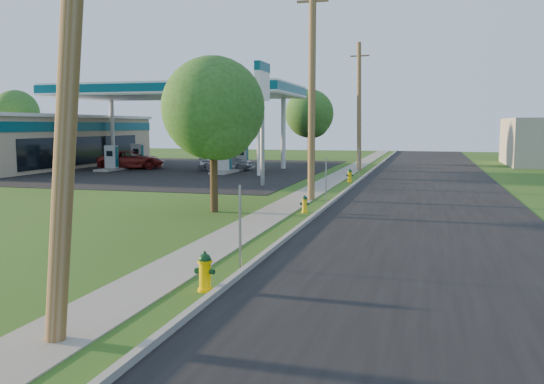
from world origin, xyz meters
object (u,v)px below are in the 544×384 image
(utility_pole_mid, at_px, (312,90))
(hydrant_far, at_px, (350,176))
(utility_pole_near, at_px, (71,28))
(utility_pole_far, at_px, (359,106))
(tree_back, at_px, (16,115))
(hydrant_mid, at_px, (305,204))
(car_red, at_px, (131,160))
(car_silver, at_px, (226,161))
(fuel_pump_ne, at_px, (224,163))
(tree_lot, at_px, (310,116))
(fuel_pump_se, at_px, (242,160))
(tree_verge, at_px, (215,112))
(fuel_pump_nw, at_px, (112,161))
(hydrant_near, at_px, (205,272))
(price_pylon, at_px, (262,88))
(fuel_pump_sw, at_px, (137,158))

(utility_pole_mid, distance_m, hydrant_far, 9.96)
(utility_pole_near, distance_m, utility_pole_far, 36.00)
(hydrant_far, bearing_deg, utility_pole_mid, -93.77)
(utility_pole_near, height_order, utility_pole_far, utility_pole_far)
(tree_back, bearing_deg, utility_pole_far, -7.85)
(hydrant_mid, xyz_separation_m, car_red, (-17.82, 18.72, 0.38))
(utility_pole_far, bearing_deg, car_silver, -165.39)
(utility_pole_mid, distance_m, hydrant_mid, 6.00)
(fuel_pump_ne, distance_m, tree_back, 27.15)
(utility_pole_near, relative_size, tree_lot, 1.43)
(fuel_pump_se, xyz_separation_m, car_silver, (-0.78, -1.52, -0.04))
(tree_verge, xyz_separation_m, hydrant_far, (3.47, 13.40, -3.50))
(tree_back, bearing_deg, fuel_pump_nw, -31.05)
(utility_pole_far, distance_m, hydrant_near, 33.10)
(hydrant_mid, bearing_deg, hydrant_far, 89.65)
(fuel_pump_nw, height_order, tree_back, tree_back)
(tree_verge, height_order, hydrant_far, tree_verge)
(utility_pole_near, bearing_deg, fuel_pump_nw, 120.00)
(price_pylon, relative_size, car_red, 1.33)
(utility_pole_near, relative_size, utility_pole_far, 1.00)
(fuel_pump_sw, distance_m, car_silver, 8.36)
(utility_pole_mid, relative_size, tree_back, 1.43)
(tree_back, relative_size, hydrant_far, 8.44)
(price_pylon, bearing_deg, fuel_pump_nw, 151.82)
(tree_verge, relative_size, hydrant_near, 7.27)
(fuel_pump_sw, relative_size, hydrant_near, 3.85)
(utility_pole_far, height_order, fuel_pump_se, utility_pole_far)
(tree_lot, bearing_deg, tree_verge, -85.45)
(utility_pole_far, relative_size, tree_back, 1.39)
(fuel_pump_nw, bearing_deg, tree_verge, -49.47)
(fuel_pump_sw, distance_m, car_red, 2.16)
(fuel_pump_nw, relative_size, hydrant_near, 3.85)
(price_pylon, xyz_separation_m, car_silver, (-5.78, 9.98, -4.75))
(tree_verge, xyz_separation_m, tree_back, (-31.11, 27.25, 0.51))
(fuel_pump_ne, xyz_separation_m, hydrant_far, (9.48, -4.16, -0.33))
(fuel_pump_ne, bearing_deg, fuel_pump_sw, 156.04)
(car_silver, bearing_deg, tree_verge, -171.58)
(fuel_pump_se, relative_size, tree_back, 0.47)
(utility_pole_near, height_order, fuel_pump_sw, utility_pole_near)
(hydrant_near, bearing_deg, car_silver, 109.02)
(tree_verge, bearing_deg, fuel_pump_ne, 108.90)
(car_red, bearing_deg, fuel_pump_se, -99.49)
(utility_pole_far, xyz_separation_m, hydrant_far, (0.58, -9.16, -4.41))
(fuel_pump_ne, height_order, tree_back, tree_back)
(hydrant_mid, bearing_deg, fuel_pump_sw, 131.51)
(utility_pole_near, distance_m, hydrant_mid, 14.90)
(utility_pole_mid, height_order, utility_pole_far, utility_pole_mid)
(car_red, bearing_deg, utility_pole_far, -103.28)
(fuel_pump_sw, distance_m, tree_back, 17.46)
(fuel_pump_nw, bearing_deg, utility_pole_mid, -35.99)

